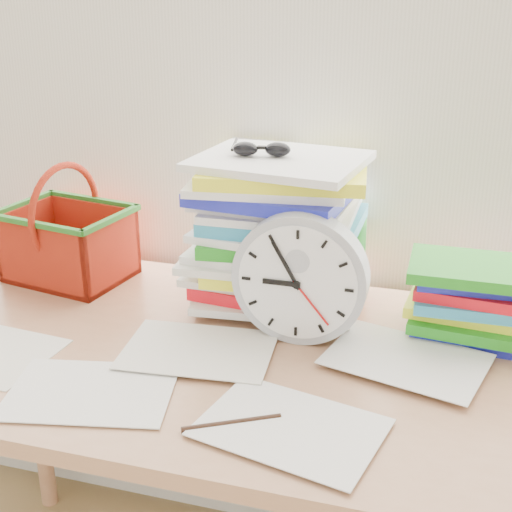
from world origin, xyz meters
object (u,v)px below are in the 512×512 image
(desk, at_px, (234,385))
(clock, at_px, (300,278))
(book_stack, at_px, (472,299))
(paper_stack, at_px, (277,231))
(basket, at_px, (67,223))

(desk, bearing_deg, clock, 36.11)
(clock, distance_m, book_stack, 0.33)
(paper_stack, bearing_deg, desk, -95.28)
(clock, bearing_deg, paper_stack, 119.32)
(desk, distance_m, clock, 0.24)
(clock, bearing_deg, desk, -143.89)
(clock, height_order, book_stack, clock)
(clock, relative_size, basket, 0.96)
(desk, distance_m, basket, 0.54)
(book_stack, distance_m, basket, 0.86)
(desk, xyz_separation_m, clock, (0.10, 0.08, 0.20))
(desk, relative_size, paper_stack, 4.02)
(book_stack, bearing_deg, desk, -155.90)
(clock, bearing_deg, basket, 165.84)
(clock, xyz_separation_m, basket, (-0.56, 0.14, 0.00))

